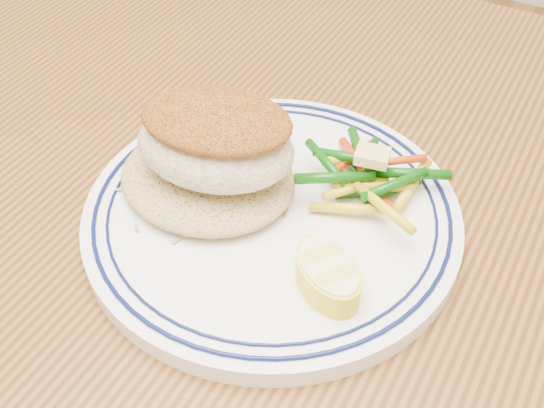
{
  "coord_description": "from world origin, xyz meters",
  "views": [
    {
      "loc": [
        0.2,
        -0.26,
        1.1
      ],
      "look_at": [
        0.03,
        0.05,
        0.77
      ],
      "focal_mm": 45.0,
      "sensor_mm": 36.0,
      "label": 1
    }
  ],
  "objects_px": {
    "fish_fillet": "(216,140)",
    "lemon_wedge": "(328,274)",
    "vegetable_pile": "(368,176)",
    "rice_pilaf": "(207,175)",
    "dining_table": "(210,331)",
    "plate": "(272,215)"
  },
  "relations": [
    {
      "from": "rice_pilaf",
      "to": "lemon_wedge",
      "type": "relative_size",
      "value": 1.77
    },
    {
      "from": "plate",
      "to": "rice_pilaf",
      "type": "bearing_deg",
      "value": -177.21
    },
    {
      "from": "fish_fillet",
      "to": "lemon_wedge",
      "type": "distance_m",
      "value": 0.12
    },
    {
      "from": "rice_pilaf",
      "to": "lemon_wedge",
      "type": "distance_m",
      "value": 0.12
    },
    {
      "from": "dining_table",
      "to": "lemon_wedge",
      "type": "distance_m",
      "value": 0.16
    },
    {
      "from": "rice_pilaf",
      "to": "vegetable_pile",
      "type": "distance_m",
      "value": 0.12
    },
    {
      "from": "rice_pilaf",
      "to": "fish_fillet",
      "type": "xyz_separation_m",
      "value": [
        0.01,
        0.0,
        0.03
      ]
    },
    {
      "from": "dining_table",
      "to": "plate",
      "type": "relative_size",
      "value": 5.59
    },
    {
      "from": "dining_table",
      "to": "rice_pilaf",
      "type": "distance_m",
      "value": 0.13
    },
    {
      "from": "fish_fillet",
      "to": "dining_table",
      "type": "bearing_deg",
      "value": -75.5
    },
    {
      "from": "rice_pilaf",
      "to": "fish_fillet",
      "type": "height_order",
      "value": "fish_fillet"
    },
    {
      "from": "vegetable_pile",
      "to": "lemon_wedge",
      "type": "xyz_separation_m",
      "value": [
        0.01,
        -0.1,
        -0.0
      ]
    },
    {
      "from": "rice_pilaf",
      "to": "plate",
      "type": "bearing_deg",
      "value": 2.79
    },
    {
      "from": "vegetable_pile",
      "to": "lemon_wedge",
      "type": "bearing_deg",
      "value": -82.01
    },
    {
      "from": "dining_table",
      "to": "rice_pilaf",
      "type": "relative_size",
      "value": 11.46
    },
    {
      "from": "dining_table",
      "to": "fish_fillet",
      "type": "distance_m",
      "value": 0.17
    },
    {
      "from": "lemon_wedge",
      "to": "dining_table",
      "type": "bearing_deg",
      "value": -179.35
    },
    {
      "from": "plate",
      "to": "rice_pilaf",
      "type": "xyz_separation_m",
      "value": [
        -0.05,
        -0.0,
        0.02
      ]
    },
    {
      "from": "plate",
      "to": "lemon_wedge",
      "type": "xyz_separation_m",
      "value": [
        0.06,
        -0.04,
        0.02
      ]
    },
    {
      "from": "vegetable_pile",
      "to": "plate",
      "type": "bearing_deg",
      "value": -135.01
    },
    {
      "from": "plate",
      "to": "lemon_wedge",
      "type": "relative_size",
      "value": 3.64
    },
    {
      "from": "rice_pilaf",
      "to": "vegetable_pile",
      "type": "relative_size",
      "value": 1.22
    }
  ]
}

